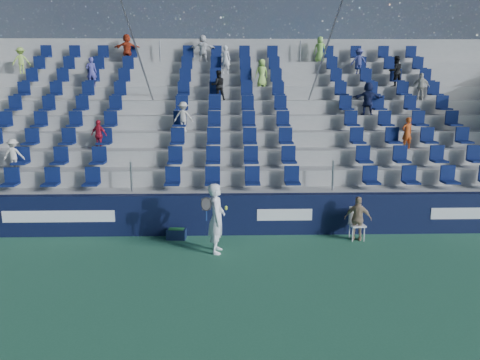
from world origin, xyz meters
The scene contains 7 objects.
ground centered at (0.00, 0.00, 0.00)m, with size 70.00×70.00×0.00m, color #307050.
sponsor_wall centered at (0.00, 3.15, 0.60)m, with size 24.00×0.32×1.20m.
grandstand centered at (0.00, 8.24, 2.14)m, with size 24.00×8.17×6.63m.
tennis_player centered at (-0.44, 1.66, 0.93)m, with size 0.69×0.70×1.85m.
line_judge_chair centered at (3.51, 2.65, 0.53)m, with size 0.45×0.46×0.93m.
line_judge centered at (3.51, 2.50, 0.63)m, with size 0.74×0.31×1.27m, color tan.
ball_bin centered at (-1.62, 2.75, 0.16)m, with size 0.56×0.39×0.30m.
Camera 1 is at (-0.14, -10.02, 4.42)m, focal length 35.00 mm.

